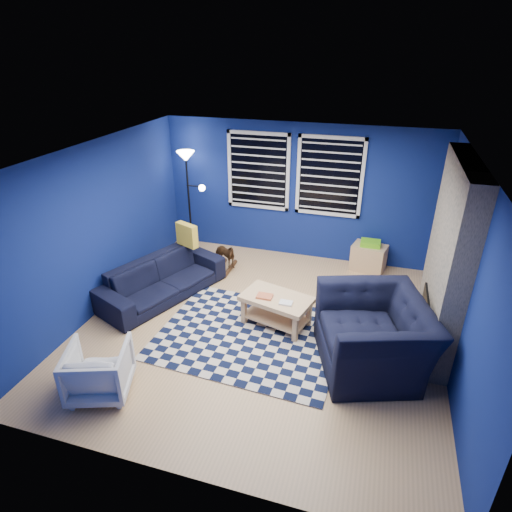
% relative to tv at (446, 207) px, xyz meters
% --- Properties ---
extents(floor, '(5.00, 5.00, 0.00)m').
position_rel_tv_xyz_m(floor, '(-2.45, -2.00, -1.40)').
color(floor, tan).
rests_on(floor, ground).
extents(ceiling, '(5.00, 5.00, 0.00)m').
position_rel_tv_xyz_m(ceiling, '(-2.45, -2.00, 1.10)').
color(ceiling, white).
rests_on(ceiling, wall_back).
extents(wall_back, '(5.00, 0.00, 5.00)m').
position_rel_tv_xyz_m(wall_back, '(-2.45, 0.50, -0.15)').
color(wall_back, navy).
rests_on(wall_back, floor).
extents(wall_left, '(0.00, 5.00, 5.00)m').
position_rel_tv_xyz_m(wall_left, '(-4.95, -2.00, -0.15)').
color(wall_left, navy).
rests_on(wall_left, floor).
extents(wall_right, '(0.00, 5.00, 5.00)m').
position_rel_tv_xyz_m(wall_right, '(0.05, -2.00, -0.15)').
color(wall_right, navy).
rests_on(wall_right, floor).
extents(fireplace, '(0.65, 2.00, 2.50)m').
position_rel_tv_xyz_m(fireplace, '(-0.09, -1.50, -0.20)').
color(fireplace, gray).
rests_on(fireplace, floor).
extents(window_left, '(1.17, 0.06, 1.42)m').
position_rel_tv_xyz_m(window_left, '(-3.20, 0.46, 0.20)').
color(window_left, black).
rests_on(window_left, wall_back).
extents(window_right, '(1.17, 0.06, 1.42)m').
position_rel_tv_xyz_m(window_right, '(-1.90, 0.46, 0.20)').
color(window_right, black).
rests_on(window_right, wall_back).
extents(tv, '(0.07, 1.00, 0.58)m').
position_rel_tv_xyz_m(tv, '(0.00, 0.00, 0.00)').
color(tv, black).
rests_on(tv, wall_right).
extents(rug, '(2.61, 2.13, 0.02)m').
position_rel_tv_xyz_m(rug, '(-2.52, -2.24, -1.39)').
color(rug, black).
rests_on(rug, floor).
extents(sofa, '(2.25, 1.57, 0.61)m').
position_rel_tv_xyz_m(sofa, '(-4.19, -1.61, -1.09)').
color(sofa, black).
rests_on(sofa, floor).
extents(armchair_big, '(1.74, 1.63, 0.92)m').
position_rel_tv_xyz_m(armchair_big, '(-0.87, -2.35, -0.94)').
color(armchair_big, black).
rests_on(armchair_big, floor).
extents(armchair_bent, '(0.87, 0.88, 0.63)m').
position_rel_tv_xyz_m(armchair_bent, '(-3.88, -3.75, -1.08)').
color(armchair_bent, gray).
rests_on(armchair_bent, floor).
extents(rocking_horse, '(0.45, 0.60, 0.46)m').
position_rel_tv_xyz_m(rocking_horse, '(-3.55, -0.50, -1.10)').
color(rocking_horse, '#4D2D18').
rests_on(rocking_horse, floor).
extents(coffee_table, '(1.10, 0.80, 0.49)m').
position_rel_tv_xyz_m(coffee_table, '(-2.24, -1.86, -1.06)').
color(coffee_table, '#DBAE7B').
rests_on(coffee_table, rug).
extents(cabinet, '(0.65, 0.51, 0.57)m').
position_rel_tv_xyz_m(cabinet, '(-1.06, 0.25, -1.15)').
color(cabinet, '#DBAE7B').
rests_on(cabinet, floor).
extents(floor_lamp, '(0.53, 0.33, 1.95)m').
position_rel_tv_xyz_m(floor_lamp, '(-4.45, 0.14, 0.20)').
color(floor_lamp, black).
rests_on(floor_lamp, floor).
extents(throw_pillow, '(0.43, 0.28, 0.39)m').
position_rel_tv_xyz_m(throw_pillow, '(-4.04, -0.92, -0.59)').
color(throw_pillow, gold).
rests_on(throw_pillow, sofa).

